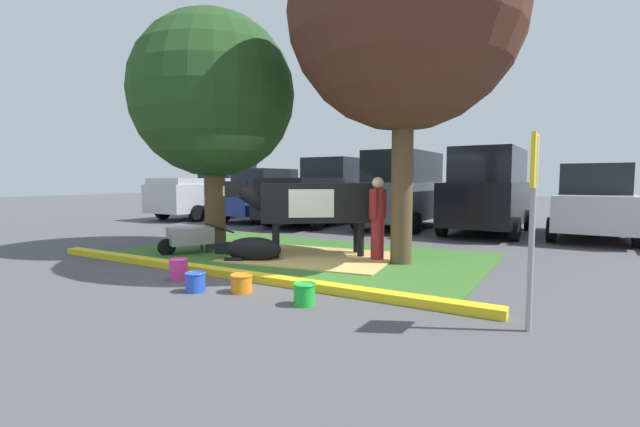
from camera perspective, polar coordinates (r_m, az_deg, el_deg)
The scene contains 21 objects.
ground_plane at distance 7.91m, azimuth -7.79°, elevation -7.25°, with size 80.00×80.00×0.00m, color #4C4C4F.
grass_island at distance 9.27m, azimuth -2.63°, elevation -5.41°, with size 7.59×4.43×0.02m, color #386B28.
curb_yellow at distance 7.43m, azimuth -12.73°, elevation -7.62°, with size 8.79×0.24×0.12m, color yellow.
hay_bedding at distance 8.84m, azimuth -0.99°, elevation -5.80°, with size 3.20×2.40×0.04m, color tan.
shade_tree_left at distance 10.50m, azimuth -14.00°, elevation 14.87°, with size 3.73×3.73×5.41m.
shade_tree_right at distance 8.81m, azimuth 11.13°, elevation 24.69°, with size 4.33×4.33×6.84m.
cow_holstein at distance 8.87m, azimuth -1.01°, elevation 1.37°, with size 2.76×2.13×1.58m.
calf_lying at distance 8.59m, azimuth -9.03°, elevation -4.71°, with size 1.31×0.91×0.48m.
person_handler at distance 8.51m, azimuth 7.64°, elevation -0.35°, with size 0.34×0.53×1.66m.
wheelbarrow at distance 9.74m, azimuth -16.95°, elevation -2.88°, with size 1.13×1.54×0.63m.
parking_sign at distance 4.98m, azimuth 26.42°, elevation 2.46°, with size 0.06×0.44×2.08m.
bucket_pink at distance 7.36m, azimuth -18.22°, elevation -6.95°, with size 0.31×0.31×0.33m.
bucket_blue at distance 6.51m, azimuth -16.17°, elevation -8.65°, with size 0.30×0.30×0.28m.
bucket_orange at distance 6.32m, azimuth -10.35°, elevation -9.02°, with size 0.33×0.33×0.26m.
bucket_green at distance 5.61m, azimuth -2.09°, elevation -10.57°, with size 0.30×0.30×0.29m.
pickup_truck_maroon at distance 19.00m, azimuth -13.89°, elevation 2.91°, with size 2.34×5.46×2.42m.
sedan_blue at distance 17.08m, azimuth -7.21°, elevation 2.40°, with size 2.12×4.45×2.02m.
pickup_truck_black at distance 15.65m, azimuth 0.22°, elevation 2.72°, with size 2.34×5.46×2.42m.
suv_dark_grey at distance 14.67m, azimuth 10.98°, elevation 3.12°, with size 2.23×4.65×2.52m.
suv_black at distance 13.85m, azimuth 21.47°, elevation 2.81°, with size 2.23×4.65×2.52m.
sedan_silver at distance 13.93m, azimuth 32.53°, elevation 1.25°, with size 2.12×4.45×2.02m.
Camera 1 is at (4.81, -6.08, 1.61)m, focal length 24.16 mm.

